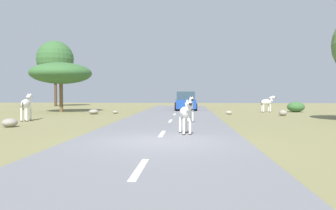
{
  "coord_description": "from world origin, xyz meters",
  "views": [
    {
      "loc": [
        0.92,
        -10.78,
        1.63
      ],
      "look_at": [
        -0.5,
        12.53,
        0.8
      ],
      "focal_mm": 35.27,
      "sensor_mm": 36.0,
      "label": 1
    }
  ],
  "objects_px": {
    "tree_0": "(55,59)",
    "zebra_2": "(267,102)",
    "rock_0": "(229,113)",
    "rock_3": "(10,123)",
    "rock_2": "(94,112)",
    "rock_4": "(115,112)",
    "zebra_0": "(186,113)",
    "rock_1": "(283,113)",
    "zebra_3": "(26,104)",
    "bush_2": "(296,107)",
    "car_0": "(187,100)",
    "car_1": "(185,102)",
    "zebra_1": "(190,106)",
    "tree_2": "(61,73)"
  },
  "relations": [
    {
      "from": "tree_0",
      "to": "zebra_2",
      "type": "bearing_deg",
      "value": -26.08
    },
    {
      "from": "rock_0",
      "to": "rock_3",
      "type": "distance_m",
      "value": 15.57
    },
    {
      "from": "zebra_2",
      "to": "rock_2",
      "type": "xyz_separation_m",
      "value": [
        -14.12,
        -3.5,
        -0.68
      ]
    },
    {
      "from": "rock_3",
      "to": "rock_4",
      "type": "distance_m",
      "value": 11.06
    },
    {
      "from": "zebra_0",
      "to": "rock_1",
      "type": "bearing_deg",
      "value": -134.99
    },
    {
      "from": "zebra_3",
      "to": "rock_1",
      "type": "relative_size",
      "value": 2.96
    },
    {
      "from": "zebra_2",
      "to": "tree_0",
      "type": "xyz_separation_m",
      "value": [
        -23.26,
        11.39,
        4.98
      ]
    },
    {
      "from": "bush_2",
      "to": "rock_4",
      "type": "distance_m",
      "value": 15.47
    },
    {
      "from": "zebra_2",
      "to": "rock_0",
      "type": "xyz_separation_m",
      "value": [
        -3.62,
        -3.15,
        -0.72
      ]
    },
    {
      "from": "car_0",
      "to": "bush_2",
      "type": "relative_size",
      "value": 2.98
    },
    {
      "from": "zebra_0",
      "to": "car_1",
      "type": "xyz_separation_m",
      "value": [
        -0.16,
        18.36,
        -0.02
      ]
    },
    {
      "from": "car_1",
      "to": "tree_0",
      "type": "bearing_deg",
      "value": 148.3
    },
    {
      "from": "zebra_0",
      "to": "car_1",
      "type": "distance_m",
      "value": 18.36
    },
    {
      "from": "zebra_1",
      "to": "zebra_3",
      "type": "xyz_separation_m",
      "value": [
        -9.6,
        0.67,
        0.09
      ]
    },
    {
      "from": "zebra_0",
      "to": "tree_2",
      "type": "height_order",
      "value": "tree_2"
    },
    {
      "from": "rock_0",
      "to": "zebra_3",
      "type": "bearing_deg",
      "value": -152.01
    },
    {
      "from": "zebra_3",
      "to": "rock_0",
      "type": "relative_size",
      "value": 3.63
    },
    {
      "from": "zebra_1",
      "to": "tree_2",
      "type": "height_order",
      "value": "tree_2"
    },
    {
      "from": "zebra_2",
      "to": "car_0",
      "type": "distance_m",
      "value": 10.73
    },
    {
      "from": "car_0",
      "to": "rock_2",
      "type": "xyz_separation_m",
      "value": [
        -7.18,
        -11.68,
        -0.66
      ]
    },
    {
      "from": "zebra_0",
      "to": "tree_2",
      "type": "distance_m",
      "value": 19.0
    },
    {
      "from": "zebra_0",
      "to": "tree_2",
      "type": "bearing_deg",
      "value": -68.49
    },
    {
      "from": "tree_2",
      "to": "tree_0",
      "type": "bearing_deg",
      "value": 114.33
    },
    {
      "from": "zebra_2",
      "to": "bush_2",
      "type": "relative_size",
      "value": 0.99
    },
    {
      "from": "zebra_1",
      "to": "rock_0",
      "type": "relative_size",
      "value": 3.13
    },
    {
      "from": "car_0",
      "to": "tree_0",
      "type": "height_order",
      "value": "tree_0"
    },
    {
      "from": "rock_1",
      "to": "rock_3",
      "type": "xyz_separation_m",
      "value": [
        -15.47,
        -8.94,
        -0.0
      ]
    },
    {
      "from": "zebra_1",
      "to": "rock_0",
      "type": "distance_m",
      "value": 8.05
    },
    {
      "from": "zebra_3",
      "to": "rock_3",
      "type": "height_order",
      "value": "zebra_3"
    },
    {
      "from": "zebra_1",
      "to": "rock_3",
      "type": "relative_size",
      "value": 2.0
    },
    {
      "from": "rock_0",
      "to": "bush_2",
      "type": "bearing_deg",
      "value": 30.0
    },
    {
      "from": "zebra_0",
      "to": "rock_1",
      "type": "xyz_separation_m",
      "value": [
        6.97,
        11.59,
        -0.65
      ]
    },
    {
      "from": "rock_0",
      "to": "rock_3",
      "type": "height_order",
      "value": "rock_3"
    },
    {
      "from": "rock_0",
      "to": "rock_4",
      "type": "relative_size",
      "value": 1.15
    },
    {
      "from": "rock_0",
      "to": "rock_1",
      "type": "distance_m",
      "value": 3.94
    },
    {
      "from": "tree_0",
      "to": "bush_2",
      "type": "relative_size",
      "value": 5.49
    },
    {
      "from": "zebra_0",
      "to": "rock_4",
      "type": "distance_m",
      "value": 14.56
    },
    {
      "from": "zebra_0",
      "to": "rock_2",
      "type": "relative_size",
      "value": 1.76
    },
    {
      "from": "zebra_2",
      "to": "rock_4",
      "type": "distance_m",
      "value": 12.9
    },
    {
      "from": "zebra_0",
      "to": "rock_4",
      "type": "xyz_separation_m",
      "value": [
        -5.73,
        13.36,
        -0.75
      ]
    },
    {
      "from": "zebra_2",
      "to": "rock_1",
      "type": "height_order",
      "value": "zebra_2"
    },
    {
      "from": "zebra_0",
      "to": "rock_0",
      "type": "distance_m",
      "value": 13.3
    },
    {
      "from": "bush_2",
      "to": "tree_2",
      "type": "bearing_deg",
      "value": -176.87
    },
    {
      "from": "car_1",
      "to": "rock_3",
      "type": "xyz_separation_m",
      "value": [
        -8.34,
        -15.71,
        -0.64
      ]
    },
    {
      "from": "zebra_3",
      "to": "car_1",
      "type": "relative_size",
      "value": 0.4
    },
    {
      "from": "zebra_2",
      "to": "rock_0",
      "type": "distance_m",
      "value": 4.85
    },
    {
      "from": "zebra_1",
      "to": "tree_2",
      "type": "bearing_deg",
      "value": -52.11
    },
    {
      "from": "rock_4",
      "to": "bush_2",
      "type": "bearing_deg",
      "value": 11.52
    },
    {
      "from": "zebra_1",
      "to": "tree_0",
      "type": "distance_m",
      "value": 27.94
    },
    {
      "from": "rock_2",
      "to": "rock_3",
      "type": "bearing_deg",
      "value": -97.2
    }
  ]
}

